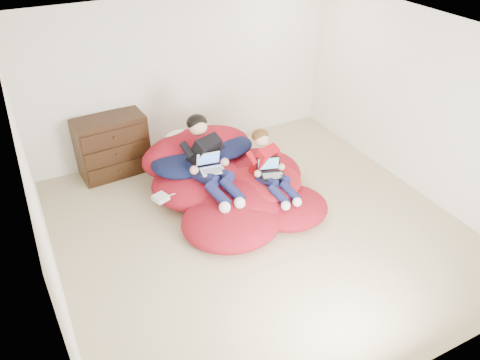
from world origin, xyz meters
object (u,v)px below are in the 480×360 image
(beanbag_pile, at_px, (228,182))
(older_boy, at_px, (208,156))
(laptop_black, at_px, (271,170))
(dresser, at_px, (112,146))
(younger_boy, at_px, (269,164))
(laptop_white, at_px, (211,165))

(beanbag_pile, height_order, older_boy, older_boy)
(beanbag_pile, distance_m, older_boy, 0.56)
(older_boy, relative_size, laptop_black, 3.44)
(older_boy, bearing_deg, dresser, 126.21)
(younger_boy, bearing_deg, dresser, 134.18)
(dresser, bearing_deg, laptop_white, -55.57)
(older_boy, distance_m, laptop_black, 0.87)
(dresser, relative_size, beanbag_pile, 0.44)
(dresser, height_order, older_boy, older_boy)
(laptop_white, xyz_separation_m, laptop_black, (0.72, -0.37, -0.08))
(dresser, relative_size, younger_boy, 1.04)
(dresser, distance_m, laptop_white, 1.76)
(laptop_black, bearing_deg, beanbag_pile, 136.43)
(younger_boy, bearing_deg, laptop_white, 156.45)
(older_boy, xyz_separation_m, laptop_black, (0.72, -0.46, -0.17))
(beanbag_pile, relative_size, laptop_white, 7.03)
(laptop_black, bearing_deg, laptop_white, 152.84)
(beanbag_pile, xyz_separation_m, younger_boy, (0.44, -0.36, 0.39))
(beanbag_pile, relative_size, older_boy, 1.87)
(laptop_black, bearing_deg, younger_boy, 90.00)
(older_boy, height_order, laptop_black, older_boy)
(older_boy, distance_m, laptop_white, 0.13)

